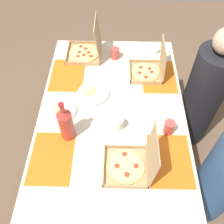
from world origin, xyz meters
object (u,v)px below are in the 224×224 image
Objects in this scene: diner_right_seat at (224,178)px; cup_dark at (119,123)px; pizza_box_center at (131,164)px; pizza_box_corner_right at (149,69)px; cup_red at (169,127)px; diner_left_seat at (203,97)px; cup_clear_right at (115,53)px; plate_middle at (62,110)px; condiment_bowl at (155,50)px; soda_bottle at (66,124)px; plate_far_right at (93,93)px; pizza_box_corner_left at (87,50)px.

cup_dark is at bearing -107.98° from diner_right_seat.
pizza_box_corner_right is (-0.81, 0.16, -0.00)m from pizza_box_center.
cup_dark is (-0.29, -0.07, -0.00)m from pizza_box_center.
cup_red is (0.55, 0.09, 0.00)m from pizza_box_corner_right.
diner_left_seat is at bearing 86.31° from pizza_box_corner_right.
cup_clear_right is (-0.71, -0.03, 0.00)m from cup_dark.
condiment_bowl reaches higher than plate_middle.
cup_red is (-0.04, 0.65, -0.08)m from soda_bottle.
cup_dark is 0.92m from diner_left_seat.
diner_right_seat is (0.53, 0.91, -0.25)m from plate_far_right.
diner_right_seat reaches higher than cup_dark.
pizza_box_center is at bearing -43.84° from cup_red.
pizza_box_center reaches higher than pizza_box_corner_right.
pizza_box_center is 1.00m from cup_clear_right.
plate_middle is at bearing -46.67° from condiment_bowl.
diner_left_seat is (0.22, 0.76, -0.28)m from cup_clear_right.
pizza_box_center is at bearing 18.57° from pizza_box_corner_left.
pizza_box_corner_right is at bearing 66.55° from pizza_box_corner_left.
plate_far_right is (0.22, -0.42, -0.04)m from pizza_box_corner_right.
cup_dark is (0.13, 0.40, 0.03)m from plate_middle.
plate_middle is at bearing -107.98° from cup_dark.
diner_left_seat reaches higher than cup_clear_right.
pizza_box_corner_right reaches higher than plate_far_right.
pizza_box_corner_left is at bearing 176.37° from soda_bottle.
diner_left_seat is at bearing 107.85° from plate_middle.
diner_right_seat reaches higher than plate_far_right.
diner_left_seat reaches higher than pizza_box_corner_left.
diner_right_seat reaches higher than pizza_box_corner_right.
plate_middle is 0.74m from cup_red.
pizza_box_corner_right reaches higher than cup_clear_right.
plate_far_right is at bearing 160.18° from soda_bottle.
cup_red reaches higher than cup_clear_right.
pizza_box_corner_right is 0.56m from diner_left_seat.
cup_clear_right reaches higher than condiment_bowl.
pizza_box_center is 0.64m from plate_far_right.
pizza_box_corner_left is 0.45m from plate_far_right.
condiment_bowl is 0.57m from diner_left_seat.
plate_middle is at bearing -11.60° from pizza_box_corner_left.
pizza_box_center is 1.05m from diner_left_seat.
pizza_box_corner_right reaches higher than condiment_bowl.
diner_left_seat reaches higher than pizza_box_corner_right.
pizza_box_corner_right is 0.24× the size of diner_right_seat.
pizza_box_corner_right reaches higher than plate_middle.
diner_right_seat reaches higher than condiment_bowl.
pizza_box_corner_right is 0.82m from soda_bottle.
diner_left_seat is (-0.19, 0.91, -0.24)m from plate_far_right.
pizza_box_corner_right reaches higher than cup_red.
cup_dark is (0.52, -0.24, -0.00)m from pizza_box_corner_right.
cup_clear_right is 1.23× the size of condiment_bowl.
pizza_box_corner_left is 0.97m from cup_red.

